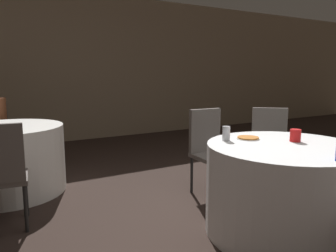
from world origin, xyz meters
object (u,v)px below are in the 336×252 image
(chair_near_north, at_px, (209,144))
(table_near, at_px, (283,189))
(chair_far_south, at_px, (0,169))
(table_far, at_px, (9,160))
(chair_near_northeast, at_px, (269,142))
(pizza_plate_near, at_px, (248,138))
(soda_can_silver, at_px, (226,133))

(chair_near_north, bearing_deg, table_near, 90.00)
(chair_far_south, bearing_deg, chair_near_north, 4.30)
(table_far, height_order, chair_far_south, chair_far_south)
(table_far, xyz_separation_m, chair_near_northeast, (2.53, -1.35, 0.17))
(table_near, bearing_deg, pizza_plate_near, 105.14)
(chair_far_south, distance_m, pizza_plate_near, 2.07)
(table_near, relative_size, chair_far_south, 1.36)
(chair_near_northeast, bearing_deg, chair_near_north, 19.49)
(table_far, xyz_separation_m, chair_near_north, (1.88, -1.10, 0.17))
(chair_near_northeast, relative_size, soda_can_silver, 7.50)
(table_far, distance_m, chair_far_south, 1.01)
(table_near, height_order, table_far, same)
(pizza_plate_near, bearing_deg, chair_far_south, 156.76)
(soda_can_silver, bearing_deg, chair_near_north, 63.63)
(table_near, xyz_separation_m, chair_far_south, (-1.98, 1.14, 0.17))
(table_near, bearing_deg, chair_near_north, 88.29)
(chair_near_north, height_order, soda_can_silver, chair_near_north)
(table_far, distance_m, pizza_plate_near, 2.55)
(pizza_plate_near, bearing_deg, chair_near_northeast, 30.88)
(chair_near_northeast, bearing_deg, table_far, 12.69)
(chair_far_south, bearing_deg, chair_near_northeast, -0.34)
(chair_far_south, relative_size, soda_can_silver, 7.50)
(chair_near_north, distance_m, soda_can_silver, 0.79)
(chair_far_south, bearing_deg, table_far, 90.00)
(table_near, height_order, chair_near_north, chair_near_north)
(chair_near_northeast, height_order, chair_near_north, same)
(chair_near_north, xyz_separation_m, pizza_plate_near, (-0.12, -0.71, 0.20))
(table_far, distance_m, soda_can_silver, 2.39)
(table_near, bearing_deg, soda_can_silver, 128.84)
(soda_can_silver, bearing_deg, chair_near_northeast, 23.06)
(chair_far_south, distance_m, soda_can_silver, 1.87)
(chair_near_northeast, height_order, chair_far_south, same)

